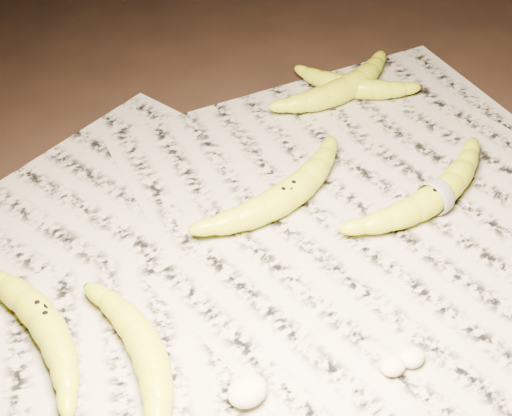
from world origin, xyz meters
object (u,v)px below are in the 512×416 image
banana_left_a (42,317)px  banana_upper_a (344,87)px  banana_center (287,194)px  banana_left_b (147,350)px  banana_taped (436,195)px  banana_upper_b (353,85)px

banana_left_a → banana_upper_a: 0.55m
banana_left_a → banana_center: size_ratio=0.95×
banana_left_a → banana_center: bearing=-93.1°
banana_left_b → banana_center: 0.27m
banana_left_b → banana_left_a: bearing=45.5°
banana_taped → banana_upper_b: 0.26m
banana_left_a → banana_center: (0.32, 0.03, 0.00)m
banana_upper_a → banana_left_b: bearing=-156.1°
banana_left_a → banana_upper_b: (0.53, 0.18, -0.00)m
banana_left_b → banana_center: bearing=-57.3°
banana_upper_a → banana_taped: bearing=-107.9°
banana_upper_a → banana_upper_b: (0.02, 0.00, -0.00)m
banana_left_b → banana_center: (0.24, 0.12, 0.00)m
banana_taped → banana_upper_a: size_ratio=1.15×
banana_upper_b → banana_upper_a: bearing=-129.8°
banana_left_b → banana_taped: bearing=-80.0°
banana_left_a → banana_left_b: bearing=-148.7°
banana_left_b → banana_center: banana_center is taller
banana_upper_a → banana_upper_b: 0.02m
banana_upper_a → banana_center: bearing=-150.3°
banana_taped → banana_upper_b: bearing=66.2°
banana_left_b → banana_upper_b: bearing=-52.8°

